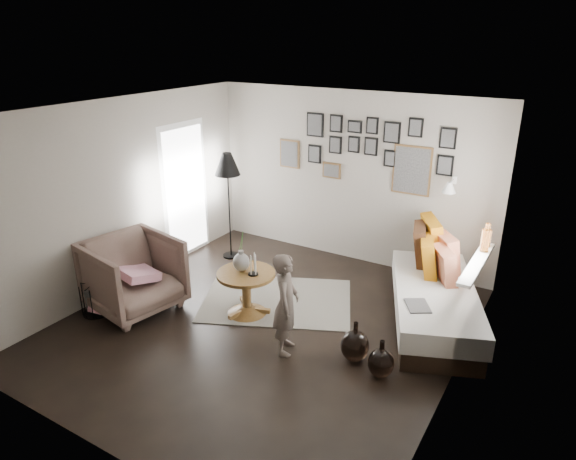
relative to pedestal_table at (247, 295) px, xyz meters
The scene contains 23 objects.
ground 0.45m from the pedestal_table, 20.84° to the right, with size 4.80×4.80×0.00m, color black.
wall_back 2.52m from the pedestal_table, 81.52° to the left, with size 4.50×4.50×0.00m, color gray.
wall_front 2.75m from the pedestal_table, 82.37° to the right, with size 4.50×4.50×0.00m, color gray.
wall_left 2.18m from the pedestal_table, behind, with size 4.80×4.80×0.00m, color gray.
wall_right 2.79m from the pedestal_table, ahead, with size 4.80×4.80×0.00m, color gray.
ceiling 2.36m from the pedestal_table, 20.84° to the right, with size 4.80×4.80×0.00m, color white.
door_left 2.31m from the pedestal_table, 150.54° to the left, with size 0.00×2.14×2.14m.
window_right 2.87m from the pedestal_table, 25.75° to the left, with size 0.15×1.32×1.30m.
gallery_wall 2.77m from the pedestal_table, 74.48° to the left, with size 2.74×0.03×1.08m.
wall_sconce 3.00m from the pedestal_table, 46.71° to the left, with size 0.18×0.36×0.16m.
rug 0.56m from the pedestal_table, 71.97° to the left, with size 1.95×1.36×0.01m, color beige.
pedestal_table is the anchor object (origin of this frame).
vase 0.48m from the pedestal_table, 165.96° to the left, with size 0.21×0.21×0.52m.
candles 0.46m from the pedestal_table, ahead, with size 0.13×0.13×0.27m.
daybed 2.37m from the pedestal_table, 27.26° to the left, with size 1.67×2.35×1.07m.
magazine_on_daybed 2.11m from the pedestal_table, 11.77° to the left, with size 0.24×0.33×0.02m, color black.
armchair 1.47m from the pedestal_table, 154.25° to the right, with size 1.02×1.05×0.96m, color brown.
armchair_cushion 1.42m from the pedestal_table, 155.56° to the right, with size 0.43×0.43×0.11m, color silver.
floor_lamp 2.17m from the pedestal_table, 133.31° to the left, with size 0.39×0.39×1.69m.
magazine_basket 1.93m from the pedestal_table, 149.11° to the right, with size 0.42×0.42×0.41m.
demijohn_large 1.60m from the pedestal_table, ahead, with size 0.31×0.31×0.47m.
demijohn_small 1.97m from the pedestal_table, ahead, with size 0.28×0.28×0.43m.
child 1.01m from the pedestal_table, 27.17° to the right, with size 0.43×0.28×1.19m, color brown.
Camera 1 is at (3.07, -4.52, 3.39)m, focal length 32.00 mm.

